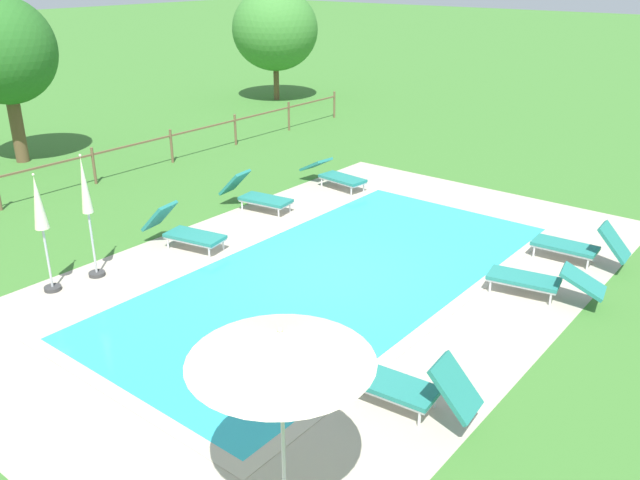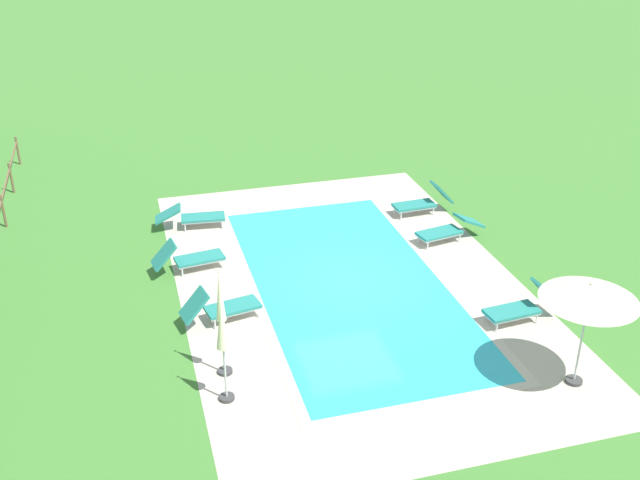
% 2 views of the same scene
% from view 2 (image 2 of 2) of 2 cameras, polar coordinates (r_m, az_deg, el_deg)
% --- Properties ---
extents(ground_plane, '(160.00, 160.00, 0.00)m').
position_cam_2_polar(ground_plane, '(19.68, 2.17, -3.29)').
color(ground_plane, '#3D752D').
extents(pool_deck_paving, '(14.04, 8.71, 0.01)m').
position_cam_2_polar(pool_deck_paving, '(19.68, 2.17, -3.28)').
color(pool_deck_paving, '#B2A893').
rests_on(pool_deck_paving, ground).
extents(swimming_pool_water, '(10.05, 4.72, 0.01)m').
position_cam_2_polar(swimming_pool_water, '(19.68, 2.17, -3.28)').
color(swimming_pool_water, '#2DB7C6').
rests_on(swimming_pool_water, ground).
extents(pool_coping_rim, '(10.53, 5.20, 0.01)m').
position_cam_2_polar(pool_coping_rim, '(19.68, 2.17, -3.27)').
color(pool_coping_rim, '#C0B59F').
rests_on(pool_coping_rim, ground).
extents(sun_lounger_north_near_steps, '(0.77, 1.93, 0.97)m').
position_cam_2_polar(sun_lounger_north_near_steps, '(18.56, 15.06, -4.88)').
color(sun_lounger_north_near_steps, '#237A70').
rests_on(sun_lounger_north_near_steps, ground).
extents(sun_lounger_north_mid, '(0.97, 2.15, 0.70)m').
position_cam_2_polar(sun_lounger_north_mid, '(22.05, 9.69, 0.79)').
color(sun_lounger_north_mid, '#237A70').
rests_on(sun_lounger_north_mid, ground).
extents(sun_lounger_north_far, '(0.87, 1.98, 0.94)m').
position_cam_2_polar(sun_lounger_north_far, '(20.40, -9.89, -1.33)').
color(sun_lounger_north_far, '#237A70').
rests_on(sun_lounger_north_far, ground).
extents(sun_lounger_north_end, '(0.71, 1.92, 0.96)m').
position_cam_2_polar(sun_lounger_north_end, '(23.69, 7.76, 2.90)').
color(sun_lounger_north_end, '#237A70').
rests_on(sun_lounger_north_end, ground).
extents(sun_lounger_south_near_corner, '(0.80, 2.11, 0.73)m').
position_cam_2_polar(sun_lounger_south_near_corner, '(22.86, -9.62, 1.76)').
color(sun_lounger_south_near_corner, '#237A70').
rests_on(sun_lounger_south_near_corner, ground).
extents(sun_lounger_south_mid, '(0.96, 1.99, 0.94)m').
position_cam_2_polar(sun_lounger_south_mid, '(18.06, -7.47, -5.06)').
color(sun_lounger_south_mid, '#237A70').
rests_on(sun_lounger_south_mid, ground).
extents(patio_umbrella_open_foreground, '(1.98, 1.98, 2.42)m').
position_cam_2_polar(patio_umbrella_open_foreground, '(15.86, 19.81, -3.82)').
color(patio_umbrella_open_foreground, '#383838').
rests_on(patio_umbrella_open_foreground, ground).
extents(patio_umbrella_closed_row_west, '(0.32, 0.32, 2.51)m').
position_cam_2_polar(patio_umbrella_closed_row_west, '(15.64, -7.53, -5.24)').
color(patio_umbrella_closed_row_west, '#383838').
rests_on(patio_umbrella_closed_row_west, ground).
extents(patio_umbrella_closed_row_mid_west, '(0.32, 0.32, 2.33)m').
position_cam_2_polar(patio_umbrella_closed_row_mid_west, '(14.89, -7.41, -7.16)').
color(patio_umbrella_closed_row_mid_west, '#383838').
rests_on(patio_umbrella_closed_row_mid_west, ground).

